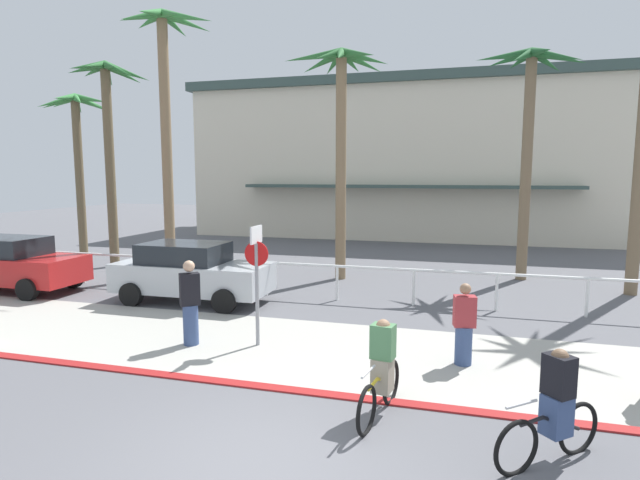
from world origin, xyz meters
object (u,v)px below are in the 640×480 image
object	(u,v)px
stop_sign_bike_lane	(257,268)
car_red_0	(12,264)
cyclist_black_1	(554,409)
pedestrian_1	(464,328)
palm_tree_4	(530,103)
car_silver_1	(191,272)
pedestrian_0	(190,306)
palm_tree_2	(165,78)
palm_tree_1	(108,111)
palm_tree_3	(341,103)
cyclist_yellow_0	(381,370)
palm_tree_0	(77,131)

from	to	relation	value
stop_sign_bike_lane	car_red_0	world-z (taller)	stop_sign_bike_lane
cyclist_black_1	pedestrian_1	size ratio (longest dim) A/B	0.94
palm_tree_4	car_silver_1	bearing A→B (deg)	-147.94
pedestrian_0	palm_tree_2	bearing A→B (deg)	124.55
stop_sign_bike_lane	palm_tree_1	xyz separation A→B (m)	(-9.14, 7.36, 4.34)
palm_tree_1	cyclist_black_1	xyz separation A→B (m)	(14.43, -10.46, -5.33)
cyclist_black_1	pedestrian_0	size ratio (longest dim) A/B	0.82
palm_tree_3	car_silver_1	size ratio (longest dim) A/B	1.77
palm_tree_2	cyclist_black_1	distance (m)	15.88
palm_tree_3	car_red_0	xyz separation A→B (m)	(-9.37, -4.69, -5.14)
cyclist_yellow_0	car_silver_1	bearing A→B (deg)	139.24
cyclist_black_1	palm_tree_2	bearing A→B (deg)	140.19
car_red_0	car_silver_1	bearing A→B (deg)	2.87
palm_tree_2	pedestrian_0	distance (m)	10.04
palm_tree_4	car_red_0	distance (m)	17.44
car_red_0	car_silver_1	xyz separation A→B (m)	(6.06, 0.30, 0.00)
palm_tree_0	cyclist_black_1	distance (m)	21.91
palm_tree_4	pedestrian_1	distance (m)	10.51
palm_tree_2	cyclist_yellow_0	bearing A→B (deg)	-44.10
palm_tree_2	pedestrian_0	bearing A→B (deg)	-55.45
stop_sign_bike_lane	cyclist_black_1	distance (m)	6.21
palm_tree_4	car_silver_1	world-z (taller)	palm_tree_4
palm_tree_3	car_silver_1	distance (m)	7.52
palm_tree_1	pedestrian_1	distance (m)	16.11
palm_tree_2	palm_tree_3	bearing A→B (deg)	10.99
cyclist_black_1	pedestrian_1	xyz separation A→B (m)	(-1.09, 3.13, 0.03)
palm_tree_3	pedestrian_1	bearing A→B (deg)	-60.44
palm_tree_4	stop_sign_bike_lane	bearing A→B (deg)	-124.44
car_silver_1	pedestrian_1	world-z (taller)	car_silver_1
palm_tree_3	palm_tree_4	xyz separation A→B (m)	(6.10, 1.51, -0.03)
car_silver_1	cyclist_yellow_0	distance (m)	8.33
palm_tree_3	palm_tree_4	size ratio (longest dim) A/B	1.00
palm_tree_3	pedestrian_0	size ratio (longest dim) A/B	4.25
palm_tree_3	cyclist_black_1	distance (m)	12.91
palm_tree_0	palm_tree_2	size ratio (longest dim) A/B	0.77
palm_tree_2	car_red_0	bearing A→B (deg)	-134.17
cyclist_black_1	palm_tree_3	bearing A→B (deg)	116.68
palm_tree_1	palm_tree_3	world-z (taller)	palm_tree_1
palm_tree_1	palm_tree_4	world-z (taller)	palm_tree_1
palm_tree_1	pedestrian_1	size ratio (longest dim) A/B	4.96
palm_tree_0	car_red_0	xyz separation A→B (m)	(2.86, -6.45, -4.61)
palm_tree_2	palm_tree_4	size ratio (longest dim) A/B	1.18
car_silver_1	pedestrian_1	distance (m)	8.07
cyclist_black_1	pedestrian_1	distance (m)	3.31
cyclist_yellow_0	palm_tree_0	bearing A→B (deg)	142.74
stop_sign_bike_lane	palm_tree_2	size ratio (longest dim) A/B	0.28
palm_tree_4	pedestrian_1	bearing A→B (deg)	-102.17
stop_sign_bike_lane	palm_tree_1	bearing A→B (deg)	141.14
stop_sign_bike_lane	car_red_0	bearing A→B (deg)	163.77
palm_tree_2	pedestrian_1	world-z (taller)	palm_tree_2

